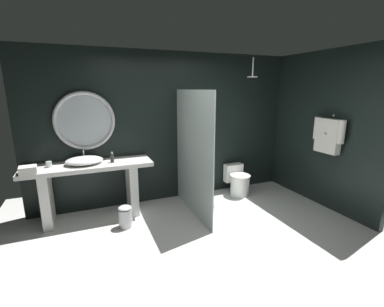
# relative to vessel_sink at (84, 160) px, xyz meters

# --- Properties ---
(ground_plane) EXTENTS (5.76, 5.76, 0.00)m
(ground_plane) POSITION_rel_vessel_sink_xyz_m (1.47, -1.56, -0.93)
(ground_plane) COLOR silver
(back_wall_panel) EXTENTS (4.80, 0.10, 2.60)m
(back_wall_panel) POSITION_rel_vessel_sink_xyz_m (1.47, 0.34, 0.37)
(back_wall_panel) COLOR black
(back_wall_panel) RESTS_ON ground_plane
(side_wall_right) EXTENTS (0.10, 2.47, 2.60)m
(side_wall_right) POSITION_rel_vessel_sink_xyz_m (3.82, -0.80, 0.37)
(side_wall_right) COLOR black
(side_wall_right) RESTS_ON ground_plane
(vanity_counter) EXTENTS (1.85, 0.58, 0.88)m
(vanity_counter) POSITION_rel_vessel_sink_xyz_m (0.06, -0.01, -0.35)
(vanity_counter) COLOR silver
(vanity_counter) RESTS_ON ground_plane
(vessel_sink) EXTENTS (0.54, 0.44, 0.18)m
(vessel_sink) POSITION_rel_vessel_sink_xyz_m (0.00, 0.00, 0.00)
(vessel_sink) COLOR white
(vessel_sink) RESTS_ON vanity_counter
(tumbler_cup) EXTENTS (0.08, 0.08, 0.08)m
(tumbler_cup) POSITION_rel_vessel_sink_xyz_m (-0.48, 0.03, -0.02)
(tumbler_cup) COLOR silver
(tumbler_cup) RESTS_ON vanity_counter
(soap_dispenser) EXTENTS (0.05, 0.05, 0.16)m
(soap_dispenser) POSITION_rel_vessel_sink_xyz_m (0.40, -0.06, 0.02)
(soap_dispenser) COLOR #282D28
(soap_dispenser) RESTS_ON vanity_counter
(round_wall_mirror) EXTENTS (0.91, 0.06, 0.91)m
(round_wall_mirror) POSITION_rel_vessel_sink_xyz_m (0.06, 0.26, 0.56)
(round_wall_mirror) COLOR silver
(shower_glass_panel) EXTENTS (0.02, 1.45, 1.97)m
(shower_glass_panel) POSITION_rel_vessel_sink_xyz_m (1.59, -0.43, 0.05)
(shower_glass_panel) COLOR silver
(shower_glass_panel) RESTS_ON ground_plane
(rain_shower_head) EXTENTS (0.18, 0.18, 0.33)m
(rain_shower_head) POSITION_rel_vessel_sink_xyz_m (2.82, -0.15, 1.28)
(rain_shower_head) COLOR silver
(hanging_bathrobe) EXTENTS (0.20, 0.57, 0.62)m
(hanging_bathrobe) POSITION_rel_vessel_sink_xyz_m (3.68, -1.08, 0.33)
(hanging_bathrobe) COLOR silver
(toilet) EXTENTS (0.37, 0.54, 0.54)m
(toilet) POSITION_rel_vessel_sink_xyz_m (2.70, -0.02, -0.68)
(toilet) COLOR white
(toilet) RESTS_ON ground_plane
(waste_bin) EXTENTS (0.20, 0.20, 0.33)m
(waste_bin) POSITION_rel_vessel_sink_xyz_m (0.48, -0.53, -0.76)
(waste_bin) COLOR silver
(waste_bin) RESTS_ON ground_plane
(folded_hand_towel) EXTENTS (0.23, 0.21, 0.10)m
(folded_hand_towel) POSITION_rel_vessel_sink_xyz_m (-0.70, -0.20, -0.01)
(folded_hand_towel) COLOR silver
(folded_hand_towel) RESTS_ON vanity_counter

